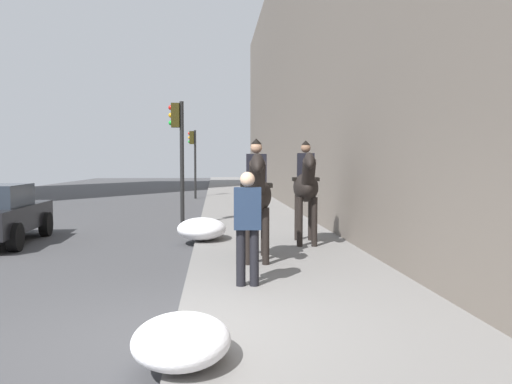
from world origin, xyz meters
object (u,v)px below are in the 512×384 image
Objects in this scene: mounted_horse_near at (256,193)px; traffic_light_far_curb at (193,153)px; mounted_horse_far at (306,186)px; pedestrian_greeting at (248,221)px; traffic_light_near_curb at (179,144)px.

mounted_horse_near is 0.62× the size of traffic_light_far_curb.
mounted_horse_near is 2.29m from mounted_horse_far.
mounted_horse_near is 1.97m from pedestrian_greeting.
pedestrian_greeting is at bearing -168.53° from traffic_light_near_curb.
mounted_horse_far is 4.15m from pedestrian_greeting.
traffic_light_near_curb reaches higher than pedestrian_greeting.
mounted_horse_near is at bearing -174.07° from traffic_light_far_curb.
mounted_horse_far is at bearing -139.75° from traffic_light_near_curb.
traffic_light_near_curb is 1.00× the size of traffic_light_far_curb.
traffic_light_near_curb is (3.65, 3.09, 1.07)m from mounted_horse_far.
mounted_horse_near is at bearing -161.93° from traffic_light_near_curb.
mounted_horse_near is 0.98× the size of mounted_horse_far.
traffic_light_near_curb is at bearing -158.30° from mounted_horse_near.
traffic_light_far_curb is at bearing 0.44° from traffic_light_near_curb.
traffic_light_far_curb is (12.82, 0.10, -0.01)m from traffic_light_near_curb.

